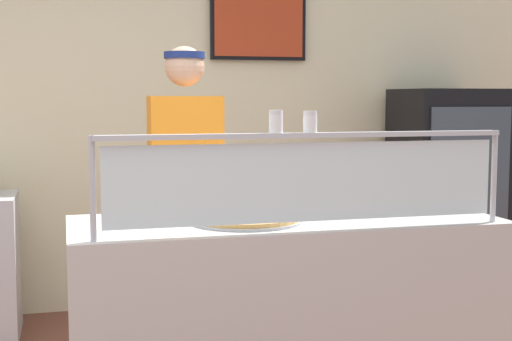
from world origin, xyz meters
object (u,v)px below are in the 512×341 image
object	(u,v)px
pizza_tray	(247,218)
worker_figure	(187,189)
pepper_flake_shaker	(311,123)
pizza_server	(243,214)
parmesan_shaker	(276,123)
drink_fridge	(447,195)

from	to	relation	value
pizza_tray	worker_figure	bearing A→B (deg)	100.32
pizza_tray	pepper_flake_shaker	bearing A→B (deg)	-53.34
pizza_tray	worker_figure	xyz separation A→B (m)	(-0.14, 0.75, 0.04)
pizza_server	pizza_tray	bearing A→B (deg)	55.27
pizza_tray	pepper_flake_shaker	distance (m)	0.54
parmesan_shaker	drink_fridge	bearing A→B (deg)	46.22
pizza_tray	pizza_server	distance (m)	0.04
parmesan_shaker	worker_figure	size ratio (longest dim) A/B	0.05
worker_figure	drink_fridge	xyz separation A→B (m)	(2.08, 0.94, -0.23)
drink_fridge	parmesan_shaker	bearing A→B (deg)	-133.78
worker_figure	drink_fridge	bearing A→B (deg)	24.43
pizza_server	worker_figure	size ratio (longest dim) A/B	0.16
pizza_server	worker_figure	bearing A→B (deg)	107.52
pizza_tray	drink_fridge	size ratio (longest dim) A/B	0.32
pizza_server	worker_figure	distance (m)	0.78
pizza_server	parmesan_shaker	world-z (taller)	parmesan_shaker
pepper_flake_shaker	worker_figure	size ratio (longest dim) A/B	0.05
pizza_server	drink_fridge	distance (m)	2.61
parmesan_shaker	worker_figure	bearing A→B (deg)	100.68
drink_fridge	pepper_flake_shaker	bearing A→B (deg)	-131.52
parmesan_shaker	drink_fridge	world-z (taller)	drink_fridge
pizza_tray	parmesan_shaker	world-z (taller)	parmesan_shaker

